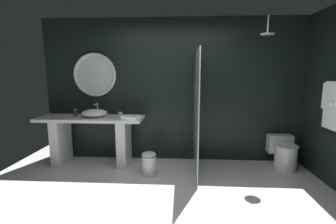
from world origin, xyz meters
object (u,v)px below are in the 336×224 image
at_px(waste_bin, 149,163).
at_px(tumbler_cup, 120,114).
at_px(vessel_sink, 94,113).
at_px(soap_dispenser, 76,113).
at_px(folded_hand_towel, 131,118).
at_px(round_wall_mirror, 95,75).
at_px(rain_shower_head, 267,33).
at_px(toilet, 284,153).

bearing_deg(waste_bin, tumbler_cup, 139.96).
distance_m(vessel_sink, soap_dispenser, 0.37).
bearing_deg(soap_dispenser, folded_hand_towel, -13.10).
relative_size(tumbler_cup, soap_dispenser, 0.64).
bearing_deg(vessel_sink, soap_dispenser, 172.39).
bearing_deg(waste_bin, round_wall_mirror, 146.89).
bearing_deg(round_wall_mirror, folded_hand_towel, -32.30).
bearing_deg(vessel_sink, waste_bin, -22.55).
relative_size(vessel_sink, rain_shower_head, 1.52).
bearing_deg(rain_shower_head, soap_dispenser, 176.12).
height_order(vessel_sink, tumbler_cup, vessel_sink).
bearing_deg(toilet, rain_shower_head, -159.23).
bearing_deg(folded_hand_towel, soap_dispenser, 166.90).
xyz_separation_m(soap_dispenser, waste_bin, (1.38, -0.47, -0.73)).
bearing_deg(toilet, waste_bin, -169.29).
bearing_deg(round_wall_mirror, tumbler_cup, -23.81).
bearing_deg(tumbler_cup, waste_bin, -40.04).
height_order(tumbler_cup, rain_shower_head, rain_shower_head).
relative_size(vessel_sink, round_wall_mirror, 0.57).
height_order(soap_dispenser, toilet, soap_dispenser).
bearing_deg(waste_bin, soap_dispenser, 161.17).
bearing_deg(vessel_sink, round_wall_mirror, 102.97).
distance_m(tumbler_cup, toilet, 2.93).
relative_size(rain_shower_head, waste_bin, 0.78).
bearing_deg(toilet, round_wall_mirror, 175.37).
relative_size(vessel_sink, folded_hand_towel, 1.62).
bearing_deg(soap_dispenser, vessel_sink, -7.61).
relative_size(tumbler_cup, toilet, 0.15).
bearing_deg(toilet, tumbler_cup, 179.04).
bearing_deg(folded_hand_towel, rain_shower_head, 0.79).
height_order(vessel_sink, toilet, vessel_sink).
relative_size(vessel_sink, tumbler_cup, 5.41).
relative_size(round_wall_mirror, rain_shower_head, 2.69).
distance_m(vessel_sink, rain_shower_head, 3.12).
relative_size(rain_shower_head, toilet, 0.52).
height_order(rain_shower_head, folded_hand_towel, rain_shower_head).
bearing_deg(folded_hand_towel, vessel_sink, 164.13).
bearing_deg(waste_bin, vessel_sink, 157.45).
height_order(tumbler_cup, round_wall_mirror, round_wall_mirror).
height_order(soap_dispenser, waste_bin, soap_dispenser).
distance_m(round_wall_mirror, waste_bin, 1.91).
relative_size(tumbler_cup, rain_shower_head, 0.28).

